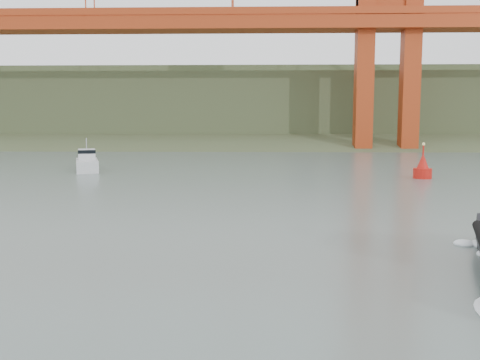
% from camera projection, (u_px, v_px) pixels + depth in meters
% --- Properties ---
extents(ground, '(400.00, 400.00, 0.00)m').
position_uv_depth(ground, '(275.00, 267.00, 21.03)').
color(ground, slate).
rests_on(ground, ground).
extents(headlands, '(500.00, 105.36, 27.12)m').
position_uv_depth(headlands, '(260.00, 113.00, 144.80)').
color(headlands, '#394929').
rests_on(headlands, ground).
extents(motorboat, '(4.33, 7.17, 3.74)m').
position_uv_depth(motorboat, '(87.00, 162.00, 59.19)').
color(motorboat, silver).
rests_on(motorboat, ground).
extents(nav_buoy, '(1.77, 1.77, 3.68)m').
position_uv_depth(nav_buoy, '(423.00, 168.00, 51.73)').
color(nav_buoy, red).
rests_on(nav_buoy, ground).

